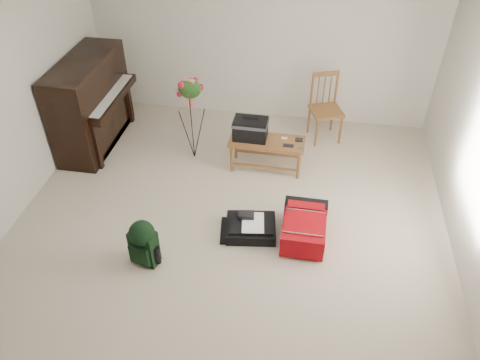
% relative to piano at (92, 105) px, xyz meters
% --- Properties ---
extents(floor, '(5.00, 5.50, 0.01)m').
position_rel_piano_xyz_m(floor, '(2.19, -1.60, -0.60)').
color(floor, '#C2B39C').
rests_on(floor, ground).
extents(ceiling, '(5.00, 5.50, 0.01)m').
position_rel_piano_xyz_m(ceiling, '(2.19, -1.60, 1.90)').
color(ceiling, white).
rests_on(ceiling, wall_back).
extents(wall_back, '(5.00, 0.04, 2.50)m').
position_rel_piano_xyz_m(wall_back, '(2.19, 1.15, 0.65)').
color(wall_back, beige).
rests_on(wall_back, floor).
extents(piano, '(0.71, 1.50, 1.25)m').
position_rel_piano_xyz_m(piano, '(0.00, 0.00, 0.00)').
color(piano, black).
rests_on(piano, floor).
extents(bench, '(0.98, 0.40, 0.75)m').
position_rel_piano_xyz_m(bench, '(2.32, -0.21, -0.07)').
color(bench, brown).
rests_on(bench, floor).
extents(dining_chair, '(0.54, 0.54, 0.96)m').
position_rel_piano_xyz_m(dining_chair, '(3.21, 0.67, -0.13)').
color(dining_chair, brown).
rests_on(dining_chair, floor).
extents(red_suitcase, '(0.49, 0.70, 0.30)m').
position_rel_piano_xyz_m(red_suitcase, '(3.05, -1.40, -0.44)').
color(red_suitcase, '#B30712').
rests_on(red_suitcase, floor).
extents(black_duffel, '(0.61, 0.52, 0.23)m').
position_rel_piano_xyz_m(black_duffel, '(2.45, -1.47, -0.51)').
color(black_duffel, black).
rests_on(black_duffel, floor).
extents(green_backpack, '(0.31, 0.29, 0.55)m').
position_rel_piano_xyz_m(green_backpack, '(1.41, -2.09, -0.29)').
color(green_backpack, black).
rests_on(green_backpack, floor).
extents(flower_stand, '(0.44, 0.44, 1.22)m').
position_rel_piano_xyz_m(flower_stand, '(1.46, -0.14, -0.00)').
color(flower_stand, black).
rests_on(flower_stand, floor).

